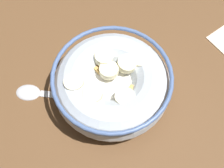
{
  "coord_description": "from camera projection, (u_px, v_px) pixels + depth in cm",
  "views": [
    {
      "loc": [
        6.57,
        17.71,
        40.62
      ],
      "look_at": [
        0.0,
        0.0,
        3.0
      ],
      "focal_mm": 47.22,
      "sensor_mm": 36.0,
      "label": 1
    }
  ],
  "objects": [
    {
      "name": "cereal_bowl",
      "position": [
        112.0,
        84.0,
        0.42
      ],
      "size": [
        16.83,
        16.83,
        6.11
      ],
      "color": "#B2BCC6",
      "rests_on": "ground_plane"
    },
    {
      "name": "ground_plane",
      "position": [
        112.0,
        96.0,
        0.46
      ],
      "size": [
        107.19,
        107.19,
        2.0
      ],
      "primitive_type": "cube",
      "color": "brown"
    },
    {
      "name": "spoon",
      "position": [
        40.0,
        93.0,
        0.44
      ],
      "size": [
        12.25,
        7.38,
        0.8
      ],
      "color": "#B7B7BC",
      "rests_on": "ground_plane"
    }
  ]
}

